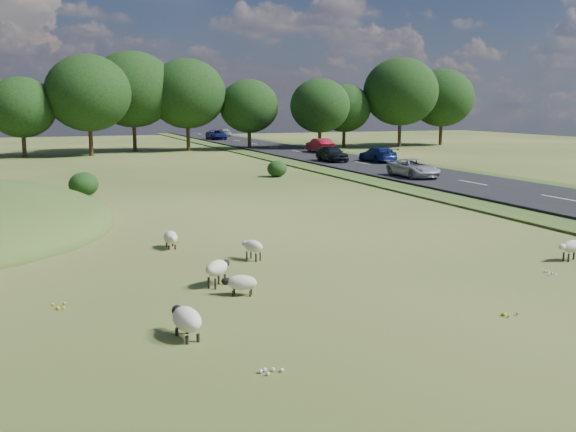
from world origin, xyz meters
The scene contains 16 objects.
ground centered at (0.00, 20.00, 0.00)m, with size 160.00×160.00×0.00m, color #304C18.
road centered at (20.00, 30.00, 0.12)m, with size 8.00×150.00×0.25m, color black.
treeline centered at (-1.06, 55.44, 6.57)m, with size 96.28×14.66×11.70m.
shrubs centered at (-4.86, 24.84, 0.69)m, with size 26.03×10.09×1.45m.
sheep_0 centered at (-0.38, 1.28, 0.50)m, with size 0.74×1.03×0.72m.
sheep_1 centered at (-2.01, -2.66, 0.38)m, with size 1.08×0.77×0.60m.
sheep_2 centered at (-2.72, 4.22, 0.42)m, with size 0.52×1.15×0.67m.
sheep_3 centered at (10.03, -2.84, 0.52)m, with size 1.04×0.50×0.74m.
sheep_4 centered at (-4.21, -5.53, 0.48)m, with size 0.76×1.36×0.76m.
sheep_5 centered at (-2.40, -1.51, 0.57)m, with size 1.07×1.02×0.81m.
car_0 centered at (21.90, 32.65, 0.95)m, with size 1.95×4.79×1.39m, color navy.
car_1 centered at (18.10, 20.37, 0.91)m, with size 2.18×4.73×1.32m, color #B6B9BF.
car_3 centered at (18.10, 34.50, 1.00)m, with size 1.76×4.39×1.49m, color black.
car_4 centered at (21.90, 45.94, 1.02)m, with size 1.62×4.66×1.53m, color maroon.
car_5 centered at (21.90, 86.16, 0.88)m, with size 1.78×4.37×1.27m, color #A1A4A8.
car_7 centered at (18.10, 76.58, 0.97)m, with size 2.38×5.16×1.43m, color navy.
Camera 1 is at (-7.13, -19.79, 5.40)m, focal length 40.00 mm.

